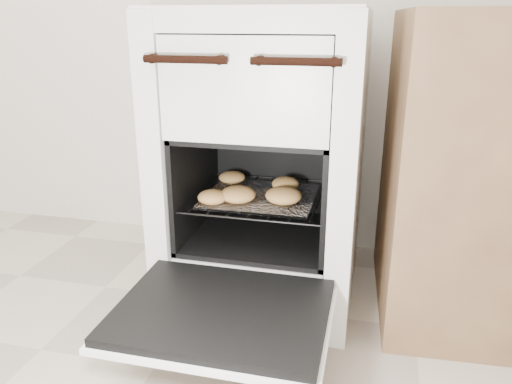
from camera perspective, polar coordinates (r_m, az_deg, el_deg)
stove at (r=1.56m, az=1.21°, el=3.30°), size 0.57×0.64×0.88m
oven_door at (r=1.23m, az=-3.88°, el=-13.68°), size 0.52×0.40×0.04m
oven_rack at (r=1.53m, az=0.67°, el=-0.48°), size 0.42×0.40×0.01m
foil_sheet at (r=1.51m, az=0.51°, el=-0.51°), size 0.32×0.29×0.01m
baked_rolls at (r=1.48m, az=-0.28°, el=0.17°), size 0.31×0.30×0.05m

